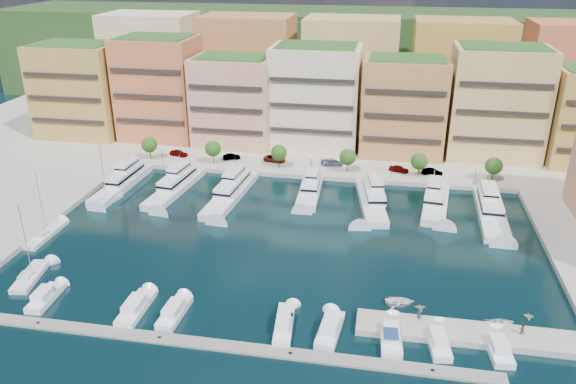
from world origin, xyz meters
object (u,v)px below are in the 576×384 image
(car_1, at_px, (232,157))
(car_2, at_px, (275,159))
(tender_1, at_px, (420,307))
(cruiser_9, at_px, (498,349))
(yacht_0, at_px, (123,181))
(lamppost_3, at_px, (392,167))
(cruiser_8, at_px, (438,342))
(cruiser_2, at_px, (136,308))
(tree_1, at_px, (213,149))
(cruiser_6, at_px, (330,330))
(car_3, at_px, (332,162))
(person_0, at_px, (419,314))
(sailboat_2, at_px, (106,202))
(yacht_4, at_px, (371,199))
(tree_3, at_px, (348,157))
(yacht_1, at_px, (176,186))
(tree_5, at_px, (494,166))
(tree_0, at_px, (149,145))
(tree_4, at_px, (419,161))
(lamppost_0, at_px, (162,153))
(car_0, at_px, (179,153))
(yacht_3, at_px, (310,190))
(tender_0, at_px, (400,302))
(lamppost_4, at_px, (476,172))
(yacht_2, at_px, (232,191))
(yacht_6, at_px, (490,209))
(cruiser_0, at_px, (45,298))
(tender_3, at_px, (529,316))
(car_4, at_px, (399,169))
(cruiser_3, at_px, (174,312))
(lamppost_1, at_px, (235,157))
(sailboat_0, at_px, (30,277))
(sailboat_1, at_px, (45,235))
(car_5, at_px, (432,172))
(tree_2, at_px, (279,153))
(tender_2, at_px, (500,324))
(cruiser_7, at_px, (391,337))

(car_1, height_order, car_2, car_2)
(tender_1, bearing_deg, cruiser_9, -140.55)
(yacht_0, bearing_deg, lamppost_3, 12.03)
(cruiser_8, bearing_deg, cruiser_2, -179.98)
(tree_1, height_order, cruiser_6, tree_1)
(cruiser_9, xyz_separation_m, car_1, (-53.15, 61.66, 1.15))
(car_3, height_order, person_0, person_0)
(sailboat_2, bearing_deg, yacht_4, 9.74)
(tree_3, xyz_separation_m, cruiser_2, (-25.82, -58.10, -4.20))
(yacht_1, distance_m, yacht_4, 42.13)
(tree_3, distance_m, tender_1, 52.57)
(car_1, bearing_deg, yacht_1, 137.40)
(tree_3, bearing_deg, car_2, 167.33)
(yacht_4, bearing_deg, tree_5, 29.21)
(tree_1, relative_size, yacht_1, 0.25)
(tree_0, height_order, tree_1, same)
(tree_4, height_order, person_0, tree_4)
(lamppost_0, height_order, sailboat_2, sailboat_2)
(tree_3, xyz_separation_m, car_0, (-42.09, 3.58, -2.95))
(yacht_3, relative_size, cruiser_2, 1.87)
(yacht_0, height_order, cruiser_6, yacht_0)
(cruiser_8, relative_size, tender_0, 1.77)
(lamppost_4, relative_size, yacht_2, 0.17)
(tree_1, xyz_separation_m, yacht_6, (61.63, -15.31, -3.53))
(tree_1, bearing_deg, cruiser_0, -98.11)
(cruiser_6, distance_m, tender_3, 28.87)
(car_4, bearing_deg, tree_1, 109.67)
(tree_5, xyz_separation_m, cruiser_3, (-51.92, -58.09, -4.20))
(tree_3, relative_size, tender_0, 1.31)
(lamppost_1, height_order, lamppost_3, same)
(sailboat_0, bearing_deg, tender_3, 2.50)
(car_4, distance_m, person_0, 56.71)
(lamppost_4, xyz_separation_m, car_2, (-45.84, 6.31, -2.08))
(sailboat_1, xyz_separation_m, car_5, (71.18, 41.16, 1.45))
(yacht_3, height_order, sailboat_0, sailboat_0)
(cruiser_2, relative_size, tender_1, 5.12)
(yacht_1, bearing_deg, tree_0, 129.40)
(tree_2, distance_m, sailboat_2, 39.95)
(lamppost_4, xyz_separation_m, sailboat_0, (-74.13, -50.60, -3.52))
(yacht_3, height_order, tender_2, yacht_3)
(tree_2, xyz_separation_m, cruiser_7, (26.80, -58.11, -4.17))
(yacht_1, bearing_deg, sailboat_0, -105.02)
(tree_1, relative_size, person_0, 3.21)
(tree_5, bearing_deg, cruiser_0, -141.21)
(lamppost_0, relative_size, cruiser_8, 0.55)
(tender_1, relative_size, tender_0, 0.40)
(tender_3, xyz_separation_m, car_1, (-58.65, 53.15, 1.31))
(yacht_4, height_order, tender_0, yacht_4)
(cruiser_0, relative_size, car_4, 1.66)
(yacht_4, xyz_separation_m, cruiser_9, (18.38, -43.68, -0.54))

